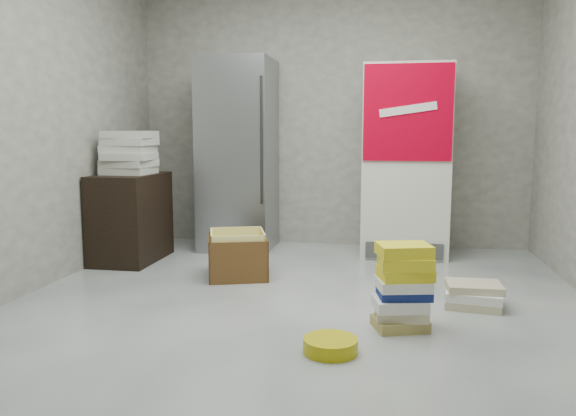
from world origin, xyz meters
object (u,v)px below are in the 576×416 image
Objects in this scene: wood_shelf at (131,218)px; phonebook_stack_main at (403,287)px; steel_fridge at (238,155)px; coke_cooler at (405,161)px; cardboard_box at (237,258)px.

phonebook_stack_main is (2.42, -1.43, -0.14)m from wood_shelf.
steel_fridge is 1.65m from coke_cooler.
steel_fridge is at bearing 86.24° from cardboard_box.
phonebook_stack_main is at bearing -53.74° from steel_fridge.
cardboard_box is (0.29, -1.14, -0.79)m from steel_fridge.
steel_fridge is 2.77m from phonebook_stack_main.
phonebook_stack_main is at bearing -91.73° from coke_cooler.
coke_cooler is (1.65, -0.01, -0.05)m from steel_fridge.
steel_fridge is at bearing 115.20° from phonebook_stack_main.
steel_fridge is 1.23m from wood_shelf.
coke_cooler is at bearing 16.28° from wood_shelf.
coke_cooler is 2.25m from phonebook_stack_main.
cardboard_box is (1.12, -0.42, -0.24)m from wood_shelf.
cardboard_box is at bearing -140.07° from coke_cooler.
steel_fridge reaches higher than cardboard_box.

